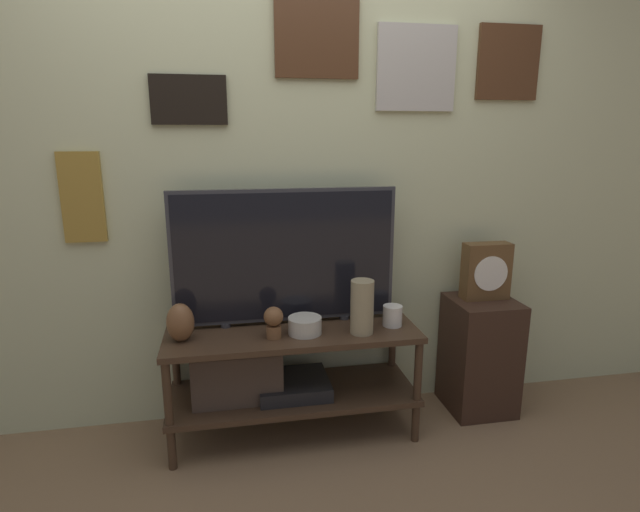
% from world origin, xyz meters
% --- Properties ---
extents(ground_plane, '(12.00, 12.00, 0.00)m').
position_xyz_m(ground_plane, '(0.00, 0.00, 0.00)').
color(ground_plane, '#846647').
extents(wall_back, '(6.40, 0.08, 2.70)m').
position_xyz_m(wall_back, '(0.00, 0.54, 1.36)').
color(wall_back, beige).
rests_on(wall_back, ground_plane).
extents(media_console, '(1.25, 0.45, 0.57)m').
position_xyz_m(media_console, '(-0.11, 0.27, 0.36)').
color(media_console, '#422D1E').
rests_on(media_console, ground_plane).
extents(television, '(1.12, 0.05, 0.69)m').
position_xyz_m(television, '(-0.02, 0.36, 0.93)').
color(television, '#333338').
rests_on(television, media_console).
extents(vase_wide_bowl, '(0.16, 0.16, 0.08)m').
position_xyz_m(vase_wide_bowl, '(0.05, 0.21, 0.61)').
color(vase_wide_bowl, beige).
rests_on(vase_wide_bowl, media_console).
extents(vase_urn_stoneware, '(0.13, 0.11, 0.19)m').
position_xyz_m(vase_urn_stoneware, '(-0.53, 0.23, 0.66)').
color(vase_urn_stoneware, brown).
rests_on(vase_urn_stoneware, media_console).
extents(vase_tall_ceramic, '(0.11, 0.11, 0.27)m').
position_xyz_m(vase_tall_ceramic, '(0.33, 0.17, 0.70)').
color(vase_tall_ceramic, tan).
rests_on(vase_tall_ceramic, media_console).
extents(candle_jar, '(0.10, 0.10, 0.11)m').
position_xyz_m(candle_jar, '(0.51, 0.23, 0.62)').
color(candle_jar, silver).
rests_on(candle_jar, media_console).
extents(decorative_bust, '(0.09, 0.09, 0.15)m').
position_xyz_m(decorative_bust, '(-0.10, 0.18, 0.66)').
color(decorative_bust, brown).
rests_on(decorative_bust, media_console).
extents(side_table, '(0.35, 0.35, 0.64)m').
position_xyz_m(side_table, '(1.06, 0.32, 0.32)').
color(side_table, '#382319').
rests_on(side_table, ground_plane).
extents(mantel_clock, '(0.25, 0.11, 0.31)m').
position_xyz_m(mantel_clock, '(1.07, 0.34, 0.80)').
color(mantel_clock, brown).
rests_on(mantel_clock, side_table).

